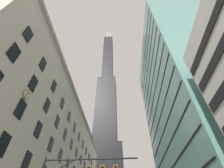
% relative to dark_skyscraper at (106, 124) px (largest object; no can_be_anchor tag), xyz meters
% --- Properties ---
extents(station_building, '(16.68, 65.49, 28.44)m').
position_rel_dark_skyscraper_xyz_m(station_building, '(-7.73, -65.53, -47.00)').
color(station_building, beige).
rests_on(station_building, ground).
extents(dark_skyscraper, '(23.37, 23.37, 201.97)m').
position_rel_dark_skyscraper_xyz_m(dark_skyscraper, '(0.00, 0.00, 0.00)').
color(dark_skyscraper, black).
rests_on(dark_skyscraper, ground).
extents(glass_office_midrise, '(14.75, 37.82, 58.98)m').
position_rel_dark_skyscraper_xyz_m(glass_office_midrise, '(29.59, -66.44, -31.71)').
color(glass_office_midrise, slate).
rests_on(glass_office_midrise, ground).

